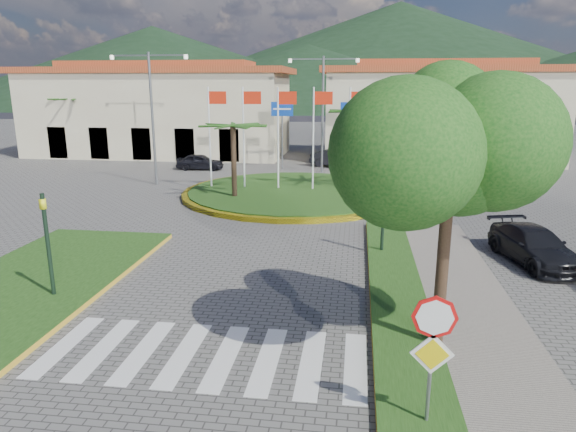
# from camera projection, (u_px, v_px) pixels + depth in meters

# --- Properties ---
(sidewalk_right) EXTENTS (4.00, 28.00, 0.15)m
(sidewalk_right) POSITION_uv_depth(u_px,v_px,m) (488.00, 430.00, 9.29)
(sidewalk_right) COLOR gray
(sidewalk_right) RESTS_ON ground
(verge_right) EXTENTS (1.60, 28.00, 0.18)m
(verge_right) POSITION_uv_depth(u_px,v_px,m) (420.00, 423.00, 9.44)
(verge_right) COLOR #1D4213
(verge_right) RESTS_ON ground
(median_left) EXTENTS (5.00, 14.00, 0.18)m
(median_left) POSITION_uv_depth(u_px,v_px,m) (2.00, 301.00, 14.74)
(median_left) COLOR #1D4213
(median_left) RESTS_ON ground
(crosswalk) EXTENTS (8.00, 3.00, 0.01)m
(crosswalk) POSITION_uv_depth(u_px,v_px,m) (201.00, 355.00, 12.00)
(crosswalk) COLOR silver
(crosswalk) RESTS_ON ground
(roundabout_island) EXTENTS (12.70, 12.70, 6.00)m
(roundabout_island) POSITION_uv_depth(u_px,v_px,m) (294.00, 192.00, 29.23)
(roundabout_island) COLOR yellow
(roundabout_island) RESTS_ON ground
(stop_sign) EXTENTS (0.80, 0.11, 2.65)m
(stop_sign) POSITION_uv_depth(u_px,v_px,m) (433.00, 341.00, 8.97)
(stop_sign) COLOR slate
(stop_sign) RESTS_ON ground
(deciduous_tree) EXTENTS (3.60, 3.60, 6.80)m
(deciduous_tree) POSITION_uv_depth(u_px,v_px,m) (453.00, 131.00, 10.96)
(deciduous_tree) COLOR black
(deciduous_tree) RESTS_ON ground
(traffic_light_left) EXTENTS (0.15, 0.18, 3.20)m
(traffic_light_left) POSITION_uv_depth(u_px,v_px,m) (47.00, 237.00, 14.59)
(traffic_light_left) COLOR black
(traffic_light_left) RESTS_ON ground
(traffic_light_right) EXTENTS (0.15, 0.18, 3.20)m
(traffic_light_right) POSITION_uv_depth(u_px,v_px,m) (384.00, 204.00, 18.61)
(traffic_light_right) COLOR black
(traffic_light_right) RESTS_ON ground
(traffic_light_far) EXTENTS (0.18, 0.15, 3.20)m
(traffic_light_far) POSITION_uv_depth(u_px,v_px,m) (431.00, 154.00, 31.59)
(traffic_light_far) COLOR black
(traffic_light_far) RESTS_ON ground
(direction_sign_west) EXTENTS (1.60, 0.14, 5.20)m
(direction_sign_west) POSITION_uv_depth(u_px,v_px,m) (282.00, 121.00, 37.26)
(direction_sign_west) COLOR slate
(direction_sign_west) RESTS_ON ground
(direction_sign_east) EXTENTS (1.60, 0.14, 5.20)m
(direction_sign_east) POSITION_uv_depth(u_px,v_px,m) (351.00, 122.00, 36.61)
(direction_sign_east) COLOR slate
(direction_sign_east) RESTS_ON ground
(street_lamp_centre) EXTENTS (4.80, 0.16, 8.00)m
(street_lamp_centre) POSITION_uv_depth(u_px,v_px,m) (323.00, 108.00, 35.70)
(street_lamp_centre) COLOR slate
(street_lamp_centre) RESTS_ON ground
(street_lamp_west) EXTENTS (4.80, 0.16, 8.00)m
(street_lamp_west) POSITION_uv_depth(u_px,v_px,m) (152.00, 112.00, 31.24)
(street_lamp_west) COLOR slate
(street_lamp_west) RESTS_ON ground
(building_left) EXTENTS (23.32, 9.54, 8.05)m
(building_left) POSITION_uv_depth(u_px,v_px,m) (160.00, 110.00, 45.47)
(building_left) COLOR beige
(building_left) RESTS_ON ground
(building_right) EXTENTS (19.08, 9.54, 8.05)m
(building_right) POSITION_uv_depth(u_px,v_px,m) (438.00, 112.00, 42.36)
(building_right) COLOR beige
(building_right) RESTS_ON ground
(hill_far_west) EXTENTS (140.00, 140.00, 22.00)m
(hill_far_west) POSITION_uv_depth(u_px,v_px,m) (154.00, 67.00, 146.89)
(hill_far_west) COLOR black
(hill_far_west) RESTS_ON ground
(hill_far_mid) EXTENTS (180.00, 180.00, 30.00)m
(hill_far_mid) POSITION_uv_depth(u_px,v_px,m) (399.00, 54.00, 156.01)
(hill_far_mid) COLOR black
(hill_far_mid) RESTS_ON ground
(hill_near_back) EXTENTS (110.00, 110.00, 16.00)m
(hill_near_back) POSITION_uv_depth(u_px,v_px,m) (307.00, 77.00, 132.21)
(hill_near_back) COLOR black
(hill_near_back) RESTS_ON ground
(white_van) EXTENTS (4.67, 2.69, 1.22)m
(white_van) POSITION_uv_depth(u_px,v_px,m) (156.00, 150.00, 44.59)
(white_van) COLOR white
(white_van) RESTS_ON ground
(car_dark_a) EXTENTS (3.49, 1.49, 1.17)m
(car_dark_a) POSITION_uv_depth(u_px,v_px,m) (200.00, 162.00, 37.84)
(car_dark_a) COLOR black
(car_dark_a) RESTS_ON ground
(car_dark_b) EXTENTS (4.29, 2.64, 1.33)m
(car_dark_b) POSITION_uv_depth(u_px,v_px,m) (337.00, 158.00, 38.91)
(car_dark_b) COLOR black
(car_dark_b) RESTS_ON ground
(car_side_right) EXTENTS (2.70, 4.59, 1.25)m
(car_side_right) POSITION_uv_depth(u_px,v_px,m) (534.00, 246.00, 18.08)
(car_side_right) COLOR black
(car_side_right) RESTS_ON ground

